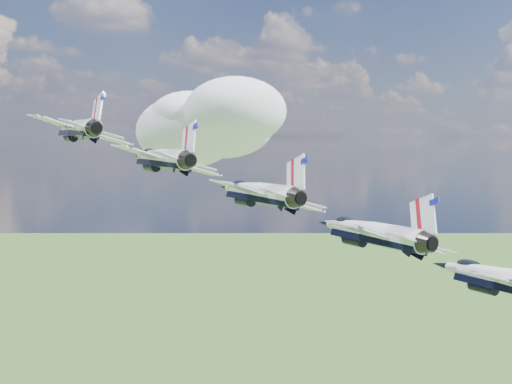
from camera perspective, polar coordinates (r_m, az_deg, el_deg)
name	(u,v)px	position (r m, az deg, el deg)	size (l,w,h in m)	color
cloud_far	(241,118)	(271.97, -1.34, 6.61)	(63.89, 50.20, 25.10)	white
jet_0	(77,129)	(82.37, -15.65, 5.43)	(11.70, 17.32, 5.17)	white
jet_1	(160,158)	(74.52, -8.54, 3.00)	(11.70, 17.32, 5.17)	white
jet_2	(256,192)	(68.22, 0.00, 0.00)	(11.70, 17.32, 5.17)	white
jet_3	(369,232)	(63.94, 9.98, -3.50)	(11.70, 17.32, 5.17)	white
jet_4	(502,279)	(62.08, 21.04, -7.21)	(11.70, 17.32, 5.17)	white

